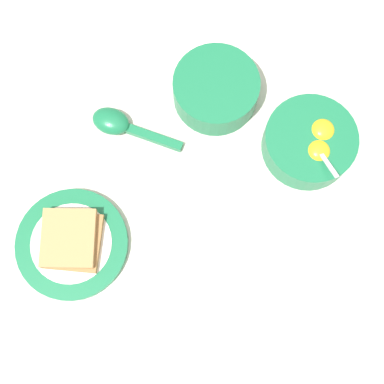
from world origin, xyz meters
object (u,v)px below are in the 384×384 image
object	(u,v)px
congee_bowl	(216,89)
toast_sandwich	(71,240)
toast_plate	(72,244)
egg_bowl	(310,142)
soup_spoon	(119,124)

from	to	relation	value
congee_bowl	toast_sandwich	bearing A→B (deg)	-157.82
toast_plate	egg_bowl	bearing A→B (deg)	-2.44
soup_spoon	congee_bowl	distance (m)	0.18
congee_bowl	egg_bowl	bearing A→B (deg)	-56.89
toast_plate	soup_spoon	bearing A→B (deg)	45.57
toast_plate	congee_bowl	xyz separation A→B (m)	(0.33, 0.14, 0.02)
egg_bowl	toast_plate	xyz separation A→B (m)	(-0.43, 0.02, -0.02)
toast_plate	soup_spoon	world-z (taller)	soup_spoon
egg_bowl	soup_spoon	size ratio (longest dim) A/B	1.14
toast_plate	toast_sandwich	distance (m)	0.02
toast_sandwich	congee_bowl	xyz separation A→B (m)	(0.33, 0.13, 0.00)
egg_bowl	soup_spoon	world-z (taller)	egg_bowl
egg_bowl	toast_sandwich	world-z (taller)	egg_bowl
egg_bowl	toast_sandwich	distance (m)	0.43
egg_bowl	toast_plate	size ratio (longest dim) A/B	0.86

